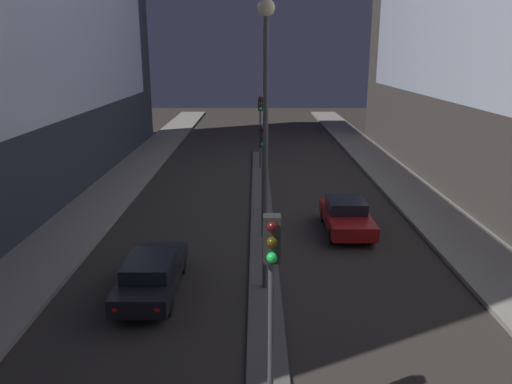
{
  "coord_description": "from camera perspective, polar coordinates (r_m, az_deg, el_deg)",
  "views": [
    {
      "loc": [
        -0.29,
        -5.1,
        7.7
      ],
      "look_at": [
        -0.25,
        20.44,
        0.5
      ],
      "focal_mm": 35.0,
      "sensor_mm": 36.0,
      "label": 1
    }
  ],
  "objects": [
    {
      "name": "traffic_light_mid",
      "position": [
        20.47,
        0.73,
        4.12
      ],
      "size": [
        0.32,
        0.42,
        4.73
      ],
      "color": "#4C4C51",
      "rests_on": "median_strip"
    },
    {
      "name": "traffic_light_far",
      "position": [
        33.35,
        0.42,
        8.64
      ],
      "size": [
        0.32,
        0.42,
        4.73
      ],
      "color": "#4C4C51",
      "rests_on": "median_strip"
    },
    {
      "name": "street_lamp",
      "position": [
        15.26,
        1.02,
        9.87
      ],
      "size": [
        0.51,
        0.51,
        9.06
      ],
      "color": "#4C4C51",
      "rests_on": "median_strip"
    },
    {
      "name": "car_right_lane",
      "position": [
        22.34,
        10.22,
        -2.71
      ],
      "size": [
        1.87,
        4.34,
        1.41
      ],
      "color": "maroon",
      "rests_on": "ground"
    },
    {
      "name": "car_left_lane",
      "position": [
        16.87,
        -11.89,
        -9.1
      ],
      "size": [
        1.72,
        4.74,
        1.37
      ],
      "color": "black",
      "rests_on": "ground"
    },
    {
      "name": "traffic_light_near",
      "position": [
        9.5,
        1.7,
        -10.0
      ],
      "size": [
        0.32,
        0.42,
        4.73
      ],
      "color": "#4C4C51",
      "rests_on": "median_strip"
    },
    {
      "name": "median_strip",
      "position": [
        23.62,
        0.63,
        -3.13
      ],
      "size": [
        1.06,
        32.5,
        0.11
      ],
      "color": "#56544F",
      "rests_on": "ground"
    }
  ]
}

